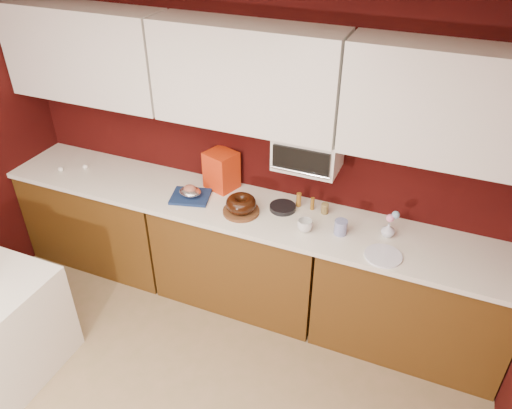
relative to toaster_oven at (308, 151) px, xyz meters
The scene contains 29 objects.
wall_back 0.49m from the toaster_oven, 162.14° to the left, with size 4.00×0.02×2.50m, color #320806.
base_cabinet_left 2.02m from the toaster_oven, behind, with size 1.31×0.58×0.86m, color #553411.
base_cabinet_center 1.06m from the toaster_oven, 159.86° to the right, with size 1.31×0.58×0.86m, color #553411.
base_cabinet_right 1.30m from the toaster_oven, 10.58° to the right, with size 1.31×0.58×0.86m, color #553411.
countertop 0.69m from the toaster_oven, 159.86° to the right, with size 4.00×0.62×0.04m, color white.
upper_cabinet_left 1.85m from the toaster_oven, behind, with size 1.31×0.33×0.70m, color white.
upper_cabinet_center 0.65m from the toaster_oven, behind, with size 1.31×0.33×0.70m, color white.
upper_cabinet_right 1.00m from the toaster_oven, ahead, with size 1.31×0.33×0.70m, color white.
toaster_oven is the anchor object (origin of this frame).
toaster_oven_door 0.16m from the toaster_oven, 90.00° to the right, with size 0.40×0.02×0.18m, color black.
toaster_oven_handle 0.19m from the toaster_oven, 90.00° to the right, with size 0.02×0.02×0.42m, color silver.
cake_base 0.66m from the toaster_oven, 149.71° to the right, with size 0.27×0.27×0.03m, color brown.
bundt_cake 0.62m from the toaster_oven, 149.71° to the right, with size 0.22×0.22×0.09m, color black.
navy_towel 0.99m from the toaster_oven, 166.38° to the right, with size 0.29×0.24×0.02m, color navy.
foil_ham_nest 0.97m from the toaster_oven, 166.38° to the right, with size 0.17×0.14×0.06m, color silver.
roasted_ham 0.96m from the toaster_oven, 166.38° to the right, with size 0.10×0.09×0.06m, color #AB634E.
pandoro_box 0.77m from the toaster_oven, behind, with size 0.22×0.20×0.30m, color #B7130C.
dark_pan 0.49m from the toaster_oven, 150.52° to the right, with size 0.20×0.20×0.03m, color black.
coffee_mug 0.51m from the toaster_oven, 71.69° to the right, with size 0.09×0.09×0.10m, color silver.
blue_jar 0.57m from the toaster_oven, 32.51° to the right, with size 0.09×0.09×0.11m, color navy.
flower_vase 0.77m from the toaster_oven, ahead, with size 0.08×0.08×0.11m, color silver.
flower_pink 0.72m from the toaster_oven, ahead, with size 0.05×0.05×0.05m, color pink.
flower_blue 0.73m from the toaster_oven, ahead, with size 0.05×0.05×0.05m, color #83B2D2.
china_plate 0.87m from the toaster_oven, 27.79° to the right, with size 0.24×0.24×0.01m, color white.
amber_bottle 0.42m from the toaster_oven, behind, with size 0.04×0.04×0.11m, color #955D1B.
paper_cup 0.46m from the toaster_oven, ahead, with size 0.05×0.05×0.08m, color olive.
egg_left 2.12m from the toaster_oven, behind, with size 0.05×0.04×0.04m, color white.
egg_right 1.96m from the toaster_oven, behind, with size 0.05×0.04×0.04m, color white.
amber_bottle_tall 0.43m from the toaster_oven, ahead, with size 0.03×0.03×0.10m, color brown.
Camera 1 is at (1.31, -0.88, 2.98)m, focal length 35.00 mm.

